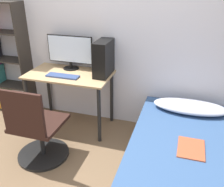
% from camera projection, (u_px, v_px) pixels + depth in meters
% --- Properties ---
extents(wall_back, '(8.00, 0.05, 2.50)m').
position_uv_depth(wall_back, '(109.00, 31.00, 3.11)').
color(wall_back, silver).
rests_on(wall_back, ground_plane).
extents(desk, '(1.07, 0.61, 0.75)m').
position_uv_depth(desk, '(70.00, 82.00, 3.20)').
color(desk, tan).
rests_on(desk, ground_plane).
extents(bookshelf, '(0.58, 0.27, 1.58)m').
position_uv_depth(bookshelf, '(4.00, 62.00, 3.59)').
color(bookshelf, '#2D2823').
rests_on(bookshelf, ground_plane).
extents(office_chair, '(0.57, 0.57, 0.91)m').
position_uv_depth(office_chair, '(37.00, 133.00, 2.68)').
color(office_chair, black).
rests_on(office_chair, ground_plane).
extents(bed, '(1.11, 1.86, 0.44)m').
position_uv_depth(bed, '(185.00, 163.00, 2.44)').
color(bed, '#4C3D2D').
rests_on(bed, ground_plane).
extents(pillow, '(0.84, 0.36, 0.11)m').
position_uv_depth(pillow, '(190.00, 107.00, 2.90)').
color(pillow, '#B2B7C6').
rests_on(pillow, bed).
extents(magazine, '(0.24, 0.32, 0.01)m').
position_uv_depth(magazine, '(191.00, 148.00, 2.28)').
color(magazine, '#B24C2D').
rests_on(magazine, bed).
extents(monitor, '(0.62, 0.21, 0.44)m').
position_uv_depth(monitor, '(70.00, 51.00, 3.22)').
color(monitor, black).
rests_on(monitor, desk).
extents(keyboard, '(0.41, 0.13, 0.02)m').
position_uv_depth(keyboard, '(63.00, 76.00, 3.05)').
color(keyboard, '#33477A').
rests_on(keyboard, desk).
extents(pc_tower, '(0.17, 0.37, 0.43)m').
position_uv_depth(pc_tower, '(104.00, 58.00, 3.03)').
color(pc_tower, black).
rests_on(pc_tower, desk).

